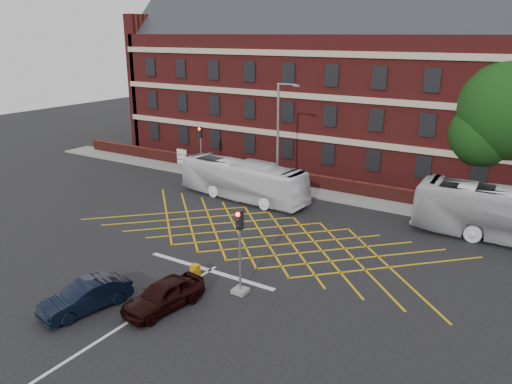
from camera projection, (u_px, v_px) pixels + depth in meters
The scene contains 16 objects.
ground at pixel (246, 248), 29.45m from camera, with size 120.00×120.00×0.00m, color black.
victorian_building at pixel (382, 83), 44.68m from camera, with size 51.00×12.17×20.40m.
boundary_wall at pixel (335, 185), 39.76m from camera, with size 56.00×0.50×1.10m, color #511915.
far_pavement at pixel (330, 194), 39.10m from camera, with size 60.00×3.00×0.12m, color slate.
box_junction_hatching at pixel (263, 237), 31.06m from camera, with size 11.50×0.12×0.02m, color #CC990C.
stop_line at pixel (210, 270), 26.62m from camera, with size 8.00×0.30×0.02m, color silver.
centre_line at pixel (118, 329), 21.38m from camera, with size 0.15×14.00×0.02m, color silver.
bus_left at pixel (243, 180), 37.76m from camera, with size 2.49×10.63×2.96m, color white.
car_navy at pixel (86, 296), 22.66m from camera, with size 1.45×4.15×1.37m, color black.
car_maroon at pixel (164, 295), 22.78m from camera, with size 1.64×4.08×1.39m, color black.
deciduous_tree at pixel (510, 116), 36.19m from camera, with size 8.14×8.05×10.94m.
traffic_light_near at pixel (240, 260), 23.82m from camera, with size 0.70×0.70×4.27m.
traffic_light_far at pixel (201, 155), 44.38m from camera, with size 0.70×0.70×4.27m.
street_lamp at pixel (278, 159), 38.06m from camera, with size 2.25×1.00×8.62m.
direction_signs at pixel (182, 157), 45.06m from camera, with size 1.10×0.16×2.20m.
utility_cabinet at pixel (195, 273), 25.33m from camera, with size 0.41×0.37×0.93m, color #C3840B.
Camera 1 is at (14.91, -22.57, 12.10)m, focal length 35.00 mm.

